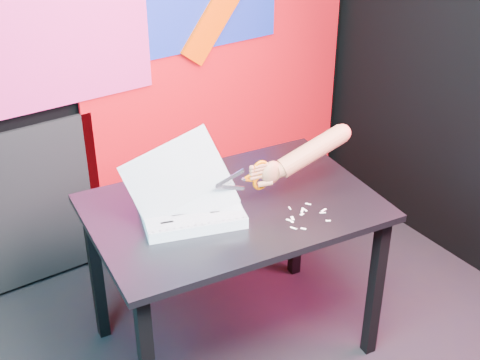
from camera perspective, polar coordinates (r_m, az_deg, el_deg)
room at (r=1.99m, az=5.09°, el=4.49°), size 3.01×3.01×2.71m
backdrop at (r=3.33m, az=-10.25°, el=7.62°), size 2.88×0.05×2.08m
work_table at (r=2.78m, az=-0.57°, el=-3.76°), size 1.24×0.90×0.75m
printout_stack at (r=2.64m, az=-4.25°, el=-2.55°), size 0.46×0.39×0.36m
scissors at (r=2.64m, az=1.45°, el=0.34°), size 0.23×0.04×0.13m
hand_forearm at (r=2.72m, az=5.61°, el=2.21°), size 0.45×0.12×0.19m
paper_clippings at (r=2.67m, az=5.48°, el=-3.04°), size 0.20×0.18×0.00m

